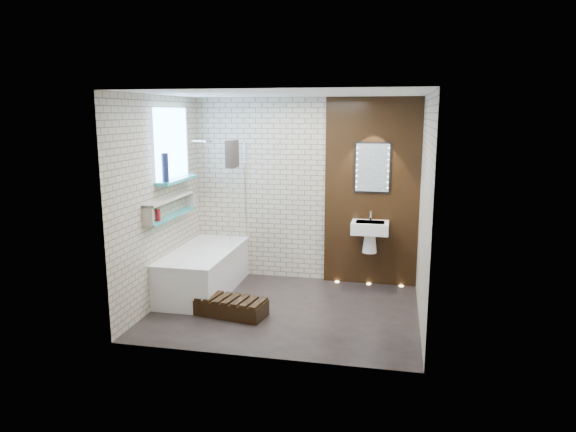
% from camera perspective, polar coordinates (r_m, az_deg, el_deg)
% --- Properties ---
extents(ground, '(3.20, 3.20, 0.00)m').
position_cam_1_polar(ground, '(6.53, -0.27, -10.21)').
color(ground, black).
rests_on(ground, ground).
extents(room_shell, '(3.24, 3.20, 2.60)m').
position_cam_1_polar(room_shell, '(6.17, -0.29, 1.10)').
color(room_shell, '#B9AE93').
rests_on(room_shell, ground).
extents(walnut_panel, '(1.30, 0.06, 2.60)m').
position_cam_1_polar(walnut_panel, '(7.30, 9.15, 2.53)').
color(walnut_panel, black).
rests_on(walnut_panel, ground).
extents(clerestory_window, '(0.18, 1.00, 0.94)m').
position_cam_1_polar(clerestory_window, '(6.92, -12.57, 6.95)').
color(clerestory_window, '#7FADE0').
rests_on(clerestory_window, room_shell).
extents(display_niche, '(0.14, 1.30, 0.26)m').
position_cam_1_polar(display_niche, '(6.81, -12.71, 0.93)').
color(display_niche, teal).
rests_on(display_niche, room_shell).
extents(bathtub, '(0.79, 1.74, 0.70)m').
position_cam_1_polar(bathtub, '(7.17, -9.17, -5.89)').
color(bathtub, white).
rests_on(bathtub, ground).
extents(bath_screen, '(0.01, 0.78, 1.40)m').
position_cam_1_polar(bath_screen, '(7.24, -5.55, 2.40)').
color(bath_screen, white).
rests_on(bath_screen, bathtub).
extents(towel, '(0.11, 0.28, 0.36)m').
position_cam_1_polar(towel, '(6.99, -6.13, 6.77)').
color(towel, black).
rests_on(towel, bath_screen).
extents(shower_head, '(0.18, 0.18, 0.02)m').
position_cam_1_polar(shower_head, '(7.37, -8.74, 8.10)').
color(shower_head, silver).
rests_on(shower_head, room_shell).
extents(washbasin, '(0.50, 0.36, 0.58)m').
position_cam_1_polar(washbasin, '(7.20, 8.95, -1.72)').
color(washbasin, white).
rests_on(washbasin, walnut_panel).
extents(led_mirror, '(0.50, 0.02, 0.70)m').
position_cam_1_polar(led_mirror, '(7.22, 9.22, 5.23)').
color(led_mirror, black).
rests_on(led_mirror, walnut_panel).
extents(walnut_step, '(0.89, 0.51, 0.19)m').
position_cam_1_polar(walnut_step, '(6.37, -6.22, -9.93)').
color(walnut_step, black).
rests_on(walnut_step, ground).
extents(niche_bottles, '(0.06, 0.08, 0.14)m').
position_cam_1_polar(niche_bottles, '(6.49, -14.02, 0.05)').
color(niche_bottles, maroon).
rests_on(niche_bottles, display_niche).
extents(sill_vases, '(0.08, 0.08, 0.36)m').
position_cam_1_polar(sill_vases, '(6.57, -13.29, 5.18)').
color(sill_vases, '#151B3A').
rests_on(sill_vases, clerestory_window).
extents(floor_uplights, '(0.96, 0.06, 0.01)m').
position_cam_1_polar(floor_uplights, '(7.53, 8.82, -7.33)').
color(floor_uplights, '#FFD899').
rests_on(floor_uplights, ground).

